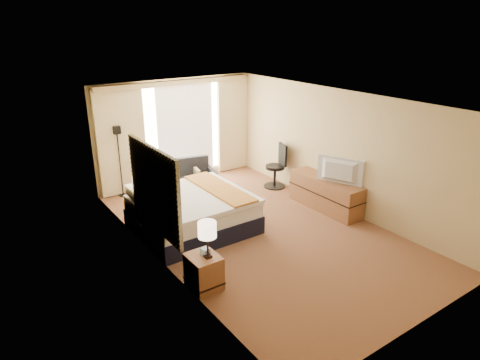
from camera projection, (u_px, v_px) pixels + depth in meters
floor at (259, 230)px, 8.52m from camera, size 4.20×7.00×0.02m
ceiling at (261, 99)px, 7.60m from camera, size 4.20×7.00×0.02m
wall_back at (175, 131)px, 10.75m from camera, size 4.20×0.02×2.60m
wall_front at (428, 243)px, 5.37m from camera, size 4.20×0.02×2.60m
wall_left at (157, 192)px, 6.94m from camera, size 0.02×7.00×2.60m
wall_right at (337, 150)px, 9.18m from camera, size 0.02×7.00×2.60m
headboard at (154, 189)px, 7.12m from camera, size 0.06×1.85×1.50m
nightstand_left at (204, 272)px, 6.62m from camera, size 0.45×0.52×0.55m
nightstand_right at (140, 215)px, 8.54m from camera, size 0.45×0.52×0.55m
media_dresser at (325, 194)px, 9.37m from camera, size 0.50×1.80×0.70m
window at (185, 129)px, 10.85m from camera, size 2.30×0.02×2.30m
curtains at (177, 128)px, 10.62m from camera, size 4.12×0.19×2.56m
bed at (192, 212)px, 8.42m from camera, size 2.13×1.94×1.03m
loveseat at (187, 183)px, 10.19m from camera, size 1.47×1.00×0.84m
floor_lamp at (118, 147)px, 9.80m from camera, size 0.21×0.21×1.68m
desk_chair at (277, 168)px, 10.57m from camera, size 0.54×0.53×1.10m
lamp_left at (207, 230)px, 6.32m from camera, size 0.28×0.28×0.59m
lamp_right at (139, 181)px, 8.29m from camera, size 0.27×0.27×0.57m
tissue_box at (205, 251)px, 6.54m from camera, size 0.14×0.14×0.11m
telephone at (144, 199)px, 8.49m from camera, size 0.21×0.17×0.08m
television at (338, 172)px, 8.85m from camera, size 0.51×0.94×0.56m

